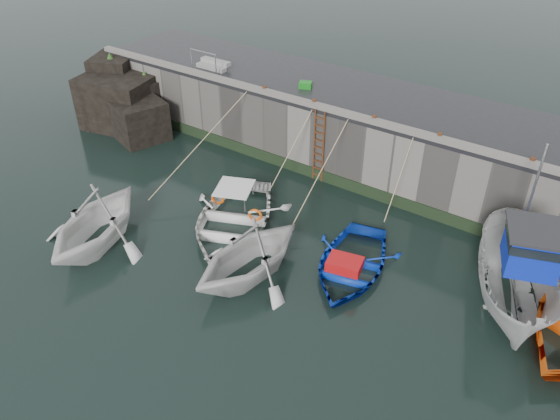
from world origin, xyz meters
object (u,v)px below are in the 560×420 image
Objects in this scene: bollard_d at (439,136)px; bollard_a at (264,89)px; bollard_b at (314,103)px; boat_near_navy at (350,269)px; boat_near_white at (99,243)px; boat_far_white at (517,279)px; boat_near_blacktrim at (250,275)px; boat_near_blue at (232,227)px; bollard_e at (532,161)px; bollard_c at (374,119)px; ladder at (319,147)px; fish_crate at (306,85)px.

bollard_a is at bearing 180.00° from bollard_d.
boat_near_navy is at bearing -46.12° from bollard_b.
bollard_d reaches higher than boat_near_white.
bollard_b is (3.64, 8.64, 3.30)m from boat_near_white.
boat_far_white reaches higher than boat_near_white.
boat_near_blacktrim is 16.16× the size of bollard_a.
boat_near_white is at bearing -156.90° from boat_near_blue.
bollard_e is at bearing 86.73° from boat_far_white.
bollard_a is 5.20m from bollard_c.
boat_far_white reaches higher than boat_near_navy.
ladder is at bearing -33.86° from bollard_b.
ladder is 11.43× the size of bollard_b.
boat_far_white is 22.81× the size of bollard_b.
boat_near_blacktrim is 10.10m from bollard_e.
fish_crate is 1.91× the size of bollard_a.
boat_near_navy is at bearing 8.93° from boat_near_white.
bollard_e is at bearing 7.28° from boat_near_blue.
fish_crate is (-1.84, 1.78, 1.70)m from ladder.
bollard_e is (3.98, 4.70, 3.30)m from boat_near_navy.
boat_far_white reaches higher than bollard_e.
boat_far_white is 4.09m from bollard_e.
bollard_b is at bearing 180.00° from bollard_d.
bollard_b and bollard_e have the same top height.
ladder is at bearing -6.38° from bollard_a.
boat_near_blue is 9.96m from boat_far_white.
boat_far_white is at bearing 33.75° from boat_near_blacktrim.
boat_near_blue is 6.50m from bollard_a.
boat_near_blue is 20.22× the size of bollard_b.
bollard_c is (4.04, -1.44, 0.01)m from fish_crate.
boat_near_blue is 6.80m from bollard_c.
boat_near_white is 9.32m from bollard_a.
bollard_b is at bearing 50.32° from boat_near_white.
boat_far_white is at bearing -25.63° from bollard_c.
bollard_e is at bearing 18.61° from boat_near_white.
bollard_a reaches higher than ladder.
bollard_a is at bearing 65.64° from boat_near_white.
bollard_e reaches higher than boat_near_navy.
boat_near_navy is 6.03m from bollard_c.
bollard_b is at bearing 180.00° from bollard_c.
boat_near_white is 17.14× the size of bollard_e.
bollard_d is (3.38, 6.92, 3.30)m from boat_near_blacktrim.
bollard_d reaches higher than boat_near_blacktrim.
ladder is 5.99× the size of fish_crate.
bollard_b is (-1.92, 6.92, 3.30)m from boat_near_blacktrim.
boat_near_white is at bearing -124.99° from fish_crate.
bollard_b reaches higher than boat_near_blue.
bollard_e is (8.78, 5.14, 3.30)m from boat_near_blue.
boat_near_white is 9.07m from boat_near_navy.
fish_crate reaches higher than boat_near_blue.
bollard_c is at bearing 8.67° from ladder.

